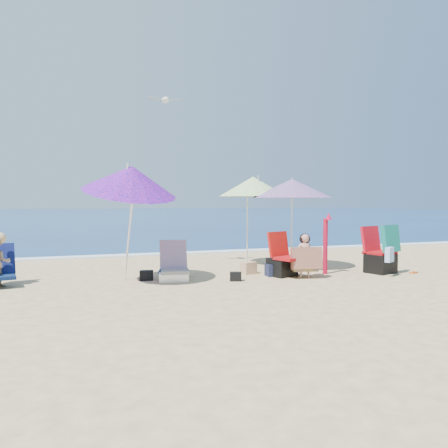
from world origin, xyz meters
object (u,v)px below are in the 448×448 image
object	(u,v)px
umbrella_blue	(131,180)
chair_rainbow	(174,270)
umbrella_turquoise	(292,188)
chair_navy	(174,269)
person_center	(305,257)
furled_umbrella	(326,240)
camp_chair_right	(381,256)
camp_chair_left	(282,263)
seagull	(165,100)
umbrella_striped	(253,187)

from	to	relation	value
umbrella_blue	chair_rainbow	world-z (taller)	umbrella_blue
umbrella_turquoise	chair_navy	distance (m)	3.32
umbrella_blue	person_center	bearing A→B (deg)	-8.19
furled_umbrella	camp_chair_right	size ratio (longest dim) A/B	1.24
camp_chair_left	seagull	bearing A→B (deg)	136.92
umbrella_blue	camp_chair_left	distance (m)	3.56
umbrella_turquoise	camp_chair_right	world-z (taller)	umbrella_turquoise
umbrella_turquoise	person_center	world-z (taller)	umbrella_turquoise
umbrella_striped	chair_navy	xyz separation A→B (m)	(-2.20, -1.00, -1.77)
camp_chair_left	person_center	distance (m)	0.52
chair_navy	camp_chair_right	bearing A→B (deg)	-12.33
furled_umbrella	camp_chair_right	bearing A→B (deg)	-13.46
chair_rainbow	camp_chair_right	size ratio (longest dim) A/B	0.74
chair_navy	person_center	bearing A→B (deg)	-21.25
furled_umbrella	umbrella_striped	bearing A→B (deg)	120.88
camp_chair_right	seagull	world-z (taller)	seagull
chair_navy	chair_rainbow	xyz separation A→B (m)	(-0.08, -0.32, 0.04)
chair_rainbow	person_center	world-z (taller)	person_center
umbrella_turquoise	seagull	world-z (taller)	seagull
umbrella_turquoise	seagull	bearing A→B (deg)	157.61
umbrella_blue	chair_rainbow	xyz separation A→B (m)	(0.85, 0.16, -1.78)
person_center	umbrella_blue	bearing A→B (deg)	171.81
umbrella_turquoise	camp_chair_right	distance (m)	2.47
umbrella_blue	camp_chair_right	distance (m)	5.60
umbrella_turquoise	seagull	size ratio (longest dim) A/B	2.72
umbrella_striped	seagull	size ratio (longest dim) A/B	2.82
chair_navy	person_center	world-z (taller)	person_center
umbrella_striped	furled_umbrella	distance (m)	2.30
seagull	umbrella_turquoise	bearing A→B (deg)	-22.39
camp_chair_right	seagull	distance (m)	6.03
umbrella_turquoise	furled_umbrella	bearing A→B (deg)	-67.72
umbrella_blue	camp_chair_left	bearing A→B (deg)	-2.33
camp_chair_right	chair_rainbow	bearing A→B (deg)	171.87
furled_umbrella	chair_navy	world-z (taller)	furled_umbrella
umbrella_striped	camp_chair_right	bearing A→B (deg)	-41.59
umbrella_turquoise	person_center	size ratio (longest dim) A/B	2.33
umbrella_striped	seagull	xyz separation A→B (m)	(-2.08, 0.33, 1.99)
umbrella_striped	camp_chair_left	distance (m)	2.31
umbrella_blue	furled_umbrella	size ratio (longest dim) A/B	1.82
umbrella_blue	seagull	xyz separation A→B (m)	(1.04, 1.82, 1.94)
umbrella_blue	seagull	bearing A→B (deg)	60.15
chair_navy	seagull	world-z (taller)	seagull
camp_chair_right	seagull	xyz separation A→B (m)	(-4.30, 2.30, 3.54)
chair_rainbow	seagull	size ratio (longest dim) A/B	1.02
chair_navy	person_center	xyz separation A→B (m)	(2.52, -0.98, 0.28)
umbrella_striped	seagull	bearing A→B (deg)	171.09
person_center	seagull	world-z (taller)	seagull
camp_chair_right	umbrella_striped	bearing A→B (deg)	138.41
seagull	umbrella_striped	bearing A→B (deg)	-8.91
chair_rainbow	camp_chair_left	distance (m)	2.29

